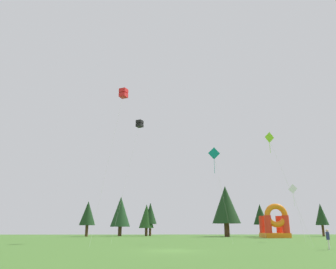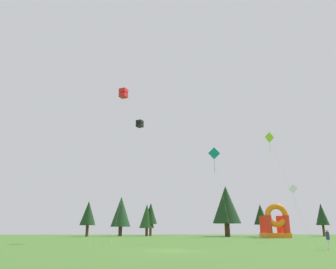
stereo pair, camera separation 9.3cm
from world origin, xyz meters
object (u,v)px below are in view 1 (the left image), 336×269
kite_white_diamond (293,190)px  person_near_camera (328,238)px  kite_black_box (140,124)px  inflatable_blue_arch (275,225)px  kite_teal_diamond (214,154)px  kite_lime_diamond (269,139)px  kite_red_box (123,93)px

kite_white_diamond → person_near_camera: 17.17m
kite_black_box → inflatable_blue_arch: kite_black_box is taller
kite_black_box → kite_teal_diamond: (9.82, -3.01, -5.03)m
kite_white_diamond → kite_teal_diamond: 12.54m
kite_white_diamond → person_near_camera: kite_white_diamond is taller
kite_white_diamond → kite_lime_diamond: bearing=-121.4°
kite_red_box → kite_teal_diamond: 13.79m
kite_lime_diamond → person_near_camera: size_ratio=7.02×
kite_red_box → kite_teal_diamond: kite_red_box is taller
kite_red_box → kite_lime_diamond: 17.29m
kite_red_box → person_near_camera: 25.36m
kite_red_box → kite_teal_diamond: size_ratio=1.53×
kite_teal_diamond → person_near_camera: (7.36, -12.07, -9.79)m
person_near_camera → inflatable_blue_arch: bearing=-159.6°
kite_white_diamond → kite_teal_diamond: bearing=-162.1°
kite_lime_diamond → kite_teal_diamond: size_ratio=1.02×
kite_red_box → person_near_camera: size_ratio=10.55×
kite_lime_diamond → inflatable_blue_arch: (8.84, 26.37, -8.80)m
kite_red_box → kite_white_diamond: 26.23m
kite_teal_diamond → kite_black_box: bearing=162.9°
kite_teal_diamond → person_near_camera: 17.20m
kite_teal_diamond → inflatable_blue_arch: size_ratio=1.92×
kite_red_box → kite_black_box: 8.45m
kite_lime_diamond → person_near_camera: 11.69m
kite_white_diamond → kite_lime_diamond: kite_lime_diamond is taller
inflatable_blue_arch → kite_black_box: bearing=-144.7°
kite_black_box → kite_teal_diamond: 11.44m
person_near_camera → kite_black_box: bearing=-99.3°
kite_red_box → kite_white_diamond: size_ratio=2.41×
kite_lime_diamond → person_near_camera: kite_lime_diamond is taller
kite_lime_diamond → kite_teal_diamond: bearing=127.3°
kite_black_box → kite_lime_diamond: kite_black_box is taller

